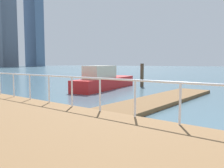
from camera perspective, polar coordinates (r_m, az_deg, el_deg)
The scene contains 6 objects.
ground_plane at distance 19.94m, azimuth -26.03°, elevation -0.92°, with size 300.00×300.00×0.00m, color #476675.
floating_dock at distance 11.73m, azimuth 11.67°, elevation -3.96°, with size 10.57×2.00×0.18m, color brown.
boardwalk_railing at distance 8.69m, azimuth -12.85°, elevation 0.30°, with size 0.06×25.04×1.08m.
dock_piling_0 at distance 19.16m, azimuth 7.46°, elevation 2.20°, with size 0.29×0.29×1.91m, color brown.
moored_boat_1 at distance 17.30m, azimuth -1.91°, elevation 0.91°, with size 7.50×2.95×1.76m.
skyline_tower_6 at distance 156.78m, azimuth -25.09°, elevation 13.54°, with size 10.28×10.83×52.25m, color slate.
Camera 1 is at (-8.59, 2.11, 1.92)m, focal length 36.78 mm.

